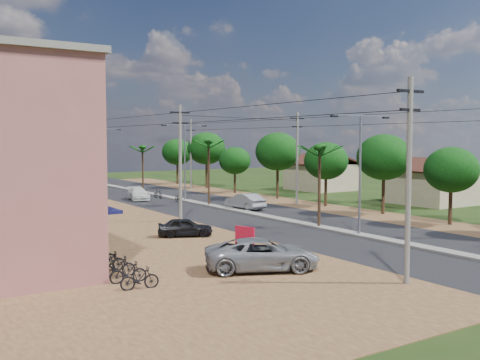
# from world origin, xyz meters

# --- Properties ---
(ground) EXTENTS (160.00, 160.00, 0.00)m
(ground) POSITION_xyz_m (0.00, 0.00, 0.00)
(ground) COLOR black
(ground) RESTS_ON ground
(road) EXTENTS (12.00, 110.00, 0.04)m
(road) POSITION_xyz_m (0.00, 15.00, 0.02)
(road) COLOR black
(road) RESTS_ON ground
(median) EXTENTS (1.00, 90.00, 0.18)m
(median) POSITION_xyz_m (0.00, 18.00, 0.09)
(median) COLOR #605E56
(median) RESTS_ON ground
(dirt_lot_west) EXTENTS (18.00, 46.00, 0.04)m
(dirt_lot_west) POSITION_xyz_m (-15.00, 8.00, 0.02)
(dirt_lot_west) COLOR #4F321B
(dirt_lot_west) RESTS_ON ground
(dirt_shoulder_east) EXTENTS (5.00, 90.00, 0.03)m
(dirt_shoulder_east) POSITION_xyz_m (8.50, 15.00, 0.01)
(dirt_shoulder_east) COLOR #4F321B
(dirt_shoulder_east) RESTS_ON ground
(house_east_near) EXTENTS (7.60, 7.50, 4.60)m
(house_east_near) POSITION_xyz_m (20.00, 10.00, 2.39)
(house_east_near) COLOR tan
(house_east_near) RESTS_ON ground
(house_east_far) EXTENTS (7.60, 7.50, 4.60)m
(house_east_far) POSITION_xyz_m (21.00, 28.00, 2.39)
(house_east_far) COLOR tan
(house_east_far) RESTS_ON ground
(tree_east_b) EXTENTS (4.00, 4.00, 5.83)m
(tree_east_b) POSITION_xyz_m (9.30, 0.00, 4.11)
(tree_east_b) COLOR black
(tree_east_b) RESTS_ON ground
(tree_east_c) EXTENTS (4.60, 4.60, 6.83)m
(tree_east_c) POSITION_xyz_m (9.70, 7.00, 4.86)
(tree_east_c) COLOR black
(tree_east_c) RESTS_ON ground
(tree_east_d) EXTENTS (4.20, 4.20, 6.13)m
(tree_east_d) POSITION_xyz_m (9.40, 14.00, 4.34)
(tree_east_d) COLOR black
(tree_east_d) RESTS_ON ground
(tree_east_e) EXTENTS (4.80, 4.80, 7.14)m
(tree_east_e) POSITION_xyz_m (9.60, 22.00, 5.09)
(tree_east_e) COLOR black
(tree_east_e) RESTS_ON ground
(tree_east_f) EXTENTS (3.80, 3.80, 5.52)m
(tree_east_f) POSITION_xyz_m (9.20, 30.00, 3.89)
(tree_east_f) COLOR black
(tree_east_f) RESTS_ON ground
(tree_east_g) EXTENTS (5.00, 5.00, 7.38)m
(tree_east_g) POSITION_xyz_m (9.80, 38.00, 5.24)
(tree_east_g) COLOR black
(tree_east_g) RESTS_ON ground
(tree_east_h) EXTENTS (4.40, 4.40, 6.52)m
(tree_east_h) POSITION_xyz_m (9.50, 46.00, 4.64)
(tree_east_h) COLOR black
(tree_east_h) RESTS_ON ground
(palm_median_near) EXTENTS (2.00, 2.00, 6.15)m
(palm_median_near) POSITION_xyz_m (0.00, 4.00, 5.54)
(palm_median_near) COLOR black
(palm_median_near) RESTS_ON ground
(palm_median_mid) EXTENTS (2.00, 2.00, 6.55)m
(palm_median_mid) POSITION_xyz_m (0.00, 20.00, 5.90)
(palm_median_mid) COLOR black
(palm_median_mid) RESTS_ON ground
(palm_median_far) EXTENTS (2.00, 2.00, 5.85)m
(palm_median_far) POSITION_xyz_m (0.00, 36.00, 5.26)
(palm_median_far) COLOR black
(palm_median_far) RESTS_ON ground
(streetlight_near) EXTENTS (5.10, 0.18, 8.00)m
(streetlight_near) POSITION_xyz_m (0.00, 0.00, 4.79)
(streetlight_near) COLOR gray
(streetlight_near) RESTS_ON ground
(streetlight_mid) EXTENTS (5.10, 0.18, 8.00)m
(streetlight_mid) POSITION_xyz_m (0.00, 25.00, 4.79)
(streetlight_mid) COLOR gray
(streetlight_mid) RESTS_ON ground
(streetlight_far) EXTENTS (5.10, 0.18, 8.00)m
(streetlight_far) POSITION_xyz_m (0.00, 50.00, 4.79)
(streetlight_far) COLOR gray
(streetlight_far) RESTS_ON ground
(utility_pole_w_a) EXTENTS (1.60, 0.24, 9.00)m
(utility_pole_w_a) POSITION_xyz_m (-7.00, -10.00, 4.76)
(utility_pole_w_a) COLOR #605E56
(utility_pole_w_a) RESTS_ON ground
(utility_pole_w_b) EXTENTS (1.60, 0.24, 9.00)m
(utility_pole_w_b) POSITION_xyz_m (-7.00, 12.00, 4.76)
(utility_pole_w_b) COLOR #605E56
(utility_pole_w_b) RESTS_ON ground
(utility_pole_w_c) EXTENTS (1.60, 0.24, 9.00)m
(utility_pole_w_c) POSITION_xyz_m (-7.00, 34.00, 4.76)
(utility_pole_w_c) COLOR #605E56
(utility_pole_w_c) RESTS_ON ground
(utility_pole_w_d) EXTENTS (1.60, 0.24, 9.00)m
(utility_pole_w_d) POSITION_xyz_m (-7.00, 55.00, 4.76)
(utility_pole_w_d) COLOR #605E56
(utility_pole_w_d) RESTS_ON ground
(utility_pole_e_b) EXTENTS (1.60, 0.24, 9.00)m
(utility_pole_e_b) POSITION_xyz_m (7.50, 16.00, 4.76)
(utility_pole_e_b) COLOR #605E56
(utility_pole_e_b) RESTS_ON ground
(utility_pole_e_c) EXTENTS (1.60, 0.24, 9.00)m
(utility_pole_e_c) POSITION_xyz_m (7.50, 38.00, 4.76)
(utility_pole_e_c) COLOR #605E56
(utility_pole_e_c) RESTS_ON ground
(car_silver_mid) EXTENTS (1.82, 4.50, 1.45)m
(car_silver_mid) POSITION_xyz_m (1.53, 16.04, 0.73)
(car_silver_mid) COLOR gray
(car_silver_mid) RESTS_ON ground
(car_white_far) EXTENTS (2.56, 4.67, 1.28)m
(car_white_far) POSITION_xyz_m (-3.60, 28.74, 0.64)
(car_white_far) COLOR silver
(car_white_far) RESTS_ON ground
(car_parked_silver) EXTENTS (6.08, 4.57, 1.53)m
(car_parked_silver) POSITION_xyz_m (-10.88, -4.51, 0.77)
(car_parked_silver) COLOR gray
(car_parked_silver) RESTS_ON ground
(car_parked_dark) EXTENTS (3.85, 2.77, 1.22)m
(car_parked_dark) POSITION_xyz_m (-9.67, 6.02, 0.61)
(car_parked_dark) COLOR black
(car_parked_dark) RESTS_ON ground
(moto_rider_west_a) EXTENTS (0.79, 1.89, 0.97)m
(moto_rider_west_a) POSITION_xyz_m (-1.20, 23.99, 0.49)
(moto_rider_west_a) COLOR black
(moto_rider_west_a) RESTS_ON ground
(moto_rider_west_b) EXTENTS (0.70, 1.63, 0.95)m
(moto_rider_west_b) POSITION_xyz_m (-1.20, 29.03, 0.47)
(moto_rider_west_b) COLOR black
(moto_rider_west_b) RESTS_ON ground
(roadside_sign) EXTENTS (0.61, 1.31, 1.15)m
(roadside_sign) POSITION_xyz_m (-8.00, 1.44, 0.57)
(roadside_sign) COLOR maroon
(roadside_sign) RESTS_ON ground
(parked_scooter_row) EXTENTS (1.71, 12.40, 1.00)m
(parked_scooter_row) POSITION_xyz_m (-17.23, 1.25, 0.50)
(parked_scooter_row) COLOR black
(parked_scooter_row) RESTS_ON ground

